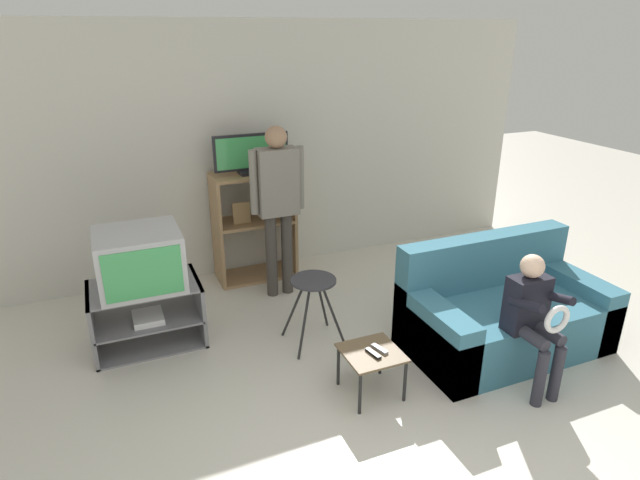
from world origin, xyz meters
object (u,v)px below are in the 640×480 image
couch (502,313)px  person_seated_child (534,313)px  remote_control_white (380,349)px  person_standing_adult (278,196)px  tv_stand (147,315)px  media_shelf (254,225)px  folding_stool (313,290)px  remote_control_black (373,353)px  snack_table (372,357)px  television_main (139,259)px  television_flat (251,155)px

couch → person_seated_child: 0.64m
remote_control_white → person_standing_adult: bearing=80.2°
tv_stand → media_shelf: 1.56m
tv_stand → folding_stool: bearing=-22.2°
remote_control_black → couch: couch is taller
person_standing_adult → person_seated_child: size_ratio=1.64×
tv_stand → media_shelf: size_ratio=0.78×
snack_table → person_seated_child: person_seated_child is taller
remote_control_white → person_seated_child: size_ratio=0.14×
television_main → remote_control_white: television_main is taller
media_shelf → tv_stand: bearing=-142.7°
remote_control_black → person_standing_adult: 1.93m
folding_stool → snack_table: folding_stool is taller
television_flat → snack_table: bearing=-84.8°
television_flat → snack_table: (0.20, -2.23, -1.03)m
media_shelf → person_seated_child: size_ratio=1.11×
television_flat → couch: 2.77m
remote_control_black → remote_control_white: (0.07, 0.03, 0.00)m
remote_control_white → person_standing_adult: person_standing_adult is taller
television_main → media_shelf: size_ratio=0.57×
media_shelf → person_seated_child: bearing=-63.3°
media_shelf → folding_stool: 1.46m
television_main → media_shelf: bearing=37.5°
folding_stool → person_standing_adult: bearing=88.1°
tv_stand → snack_table: 1.94m
television_main → remote_control_white: size_ratio=4.56×
folding_stool → couch: 1.58m
media_shelf → television_flat: bearing=-84.1°
person_seated_child → tv_stand: bearing=146.2°
snack_table → couch: bearing=6.8°
snack_table → person_standing_adult: 1.91m
tv_stand → person_seated_child: (2.52, -1.69, 0.34)m
folding_stool → remote_control_black: bearing=-82.0°
folding_stool → snack_table: (0.13, -0.80, -0.19)m
snack_table → remote_control_white: 0.08m
television_flat → remote_control_white: size_ratio=5.27×
tv_stand → snack_table: size_ratio=2.19×
television_flat → remote_control_white: television_flat is taller
folding_stool → remote_control_black: 0.85m
media_shelf → remote_control_white: media_shelf is taller
television_flat → person_standing_adult: 0.56m
television_flat → person_seated_child: 2.99m
remote_control_black → couch: bearing=-2.3°
couch → snack_table: bearing=-173.2°
folding_stool → snack_table: size_ratio=1.47×
television_flat → remote_control_white: (0.26, -2.23, -0.97)m
television_flat → folding_stool: 1.66m
media_shelf → couch: 2.60m
media_shelf → television_flat: 0.75m
remote_control_black → remote_control_white: 0.08m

